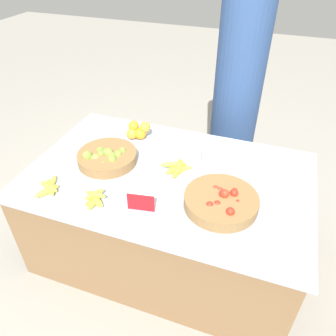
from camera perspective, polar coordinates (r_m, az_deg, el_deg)
The scene contains 11 objects.
ground_plane at distance 2.41m, azimuth -0.00°, elevation -13.48°, with size 12.00×12.00×0.00m, color gray.
market_table at distance 2.17m, azimuth -0.00°, elevation -7.97°, with size 1.67×1.07×0.65m.
lime_bowl at distance 2.07m, azimuth -10.57°, elevation 1.81°, with size 0.37×0.37×0.10m.
tomato_basket at distance 1.75m, azimuth 9.20°, elevation -5.70°, with size 0.39×0.39×0.10m.
orange_pile at distance 2.27m, azimuth -5.14°, elevation 6.33°, with size 0.16×0.11×0.13m.
metal_bowl at distance 2.09m, azimuth 10.01°, elevation 2.23°, with size 0.31×0.31×0.07m.
price_sign at distance 1.70m, azimuth -4.77°, elevation -6.05°, with size 0.14×0.03×0.10m.
banana_bunch_middle_left at distance 1.95m, azimuth -19.99°, elevation -3.19°, with size 0.15×0.21×0.04m.
banana_bunch_middle_right at distance 1.80m, azimuth -12.61°, elevation -5.15°, with size 0.14×0.15×0.06m.
banana_bunch_front_right at distance 1.97m, azimuth 1.71°, elevation 0.09°, with size 0.19×0.20×0.06m.
vendor_person at distance 2.62m, azimuth 11.88°, elevation 11.94°, with size 0.36×0.36×1.70m.
Camera 1 is at (0.51, -1.44, 1.86)m, focal length 35.00 mm.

